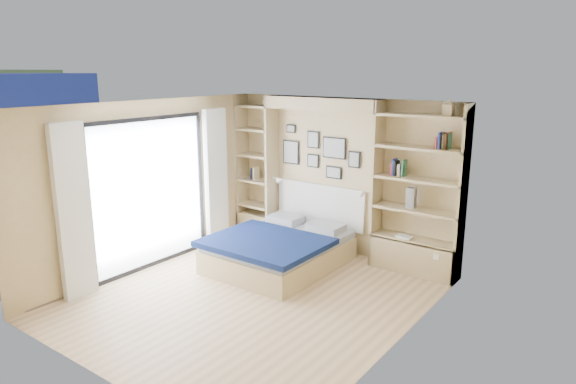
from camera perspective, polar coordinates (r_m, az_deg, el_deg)
The scene contains 8 objects.
ground at distance 6.91m, azimuth -3.86°, elevation -11.63°, with size 4.50×4.50×0.00m, color #D7B283.
room_shell at distance 7.91m, azimuth 0.95°, elevation -0.01°, with size 4.50×4.50×4.50m.
bed at distance 7.85m, azimuth -0.88°, elevation -6.28°, with size 1.68×2.16×1.07m.
photo_gallery at distance 8.41m, azimuth 3.37°, elevation 4.45°, with size 1.48×0.02×0.82m.
reading_lamps at distance 8.24m, azimuth 3.36°, elevation 0.70°, with size 1.92×0.12×0.15m.
shelf_decor at distance 7.55m, azimuth 12.53°, elevation 3.77°, with size 3.52×0.23×2.03m.
deck at distance 9.47m, azimuth -20.87°, elevation -5.39°, with size 3.20×4.00×0.05m, color brown.
deck_chair at distance 9.61m, azimuth -18.36°, elevation -2.23°, with size 0.70×0.98×0.90m.
Camera 1 is at (4.05, -4.76, 2.95)m, focal length 32.00 mm.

